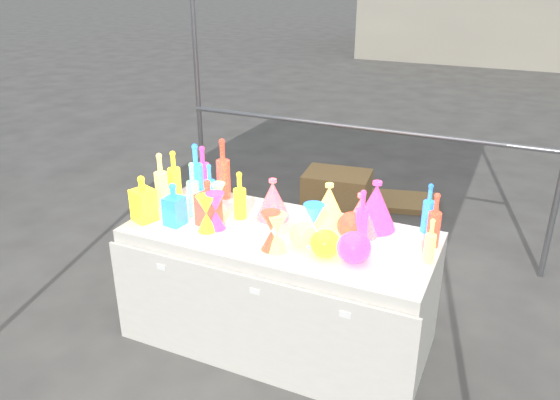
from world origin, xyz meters
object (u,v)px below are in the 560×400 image
at_px(cardboard_box_closed, 337,195).
at_px(globe_0, 325,245).
at_px(lampshade_0, 273,199).
at_px(bottle_0, 174,174).
at_px(hourglass_0, 271,231).
at_px(display_table, 279,287).
at_px(decanter_0, 143,198).

relative_size(cardboard_box_closed, globe_0, 3.64).
distance_m(cardboard_box_closed, lampshade_0, 1.85).
relative_size(cardboard_box_closed, bottle_0, 1.82).
xyz_separation_m(hourglass_0, globe_0, (0.29, 0.06, -0.05)).
bearing_deg(bottle_0, hourglass_0, -23.53).
distance_m(display_table, cardboard_box_closed, 1.92).
bearing_deg(lampshade_0, globe_0, -16.74).
distance_m(bottle_0, hourglass_0, 0.98).
relative_size(bottle_0, globe_0, 2.00).
distance_m(hourglass_0, globe_0, 0.30).
relative_size(decanter_0, hourglass_0, 1.30).
bearing_deg(display_table, globe_0, -24.28).
relative_size(cardboard_box_closed, decanter_0, 2.04).
relative_size(cardboard_box_closed, lampshade_0, 2.34).
distance_m(cardboard_box_closed, decanter_0, 2.26).
bearing_deg(hourglass_0, lampshade_0, 114.10).
bearing_deg(cardboard_box_closed, decanter_0, -110.93).
distance_m(hourglass_0, lampshade_0, 0.41).
bearing_deg(hourglass_0, display_table, 102.71).
bearing_deg(globe_0, bottle_0, 164.27).
xyz_separation_m(decanter_0, globe_0, (1.15, 0.05, -0.08)).
bearing_deg(decanter_0, lampshade_0, 47.35).
xyz_separation_m(cardboard_box_closed, hourglass_0, (0.33, -2.10, 0.65)).
bearing_deg(display_table, lampshade_0, 126.08).
height_order(decanter_0, lampshade_0, decanter_0).
distance_m(display_table, hourglass_0, 0.53).
bearing_deg(display_table, bottle_0, 167.92).
xyz_separation_m(hourglass_0, lampshade_0, (-0.17, 0.37, 0.02)).
relative_size(display_table, hourglass_0, 8.26).
bearing_deg(globe_0, hourglass_0, -169.27).
distance_m(cardboard_box_closed, hourglass_0, 2.22).
bearing_deg(hourglass_0, globe_0, 10.73).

